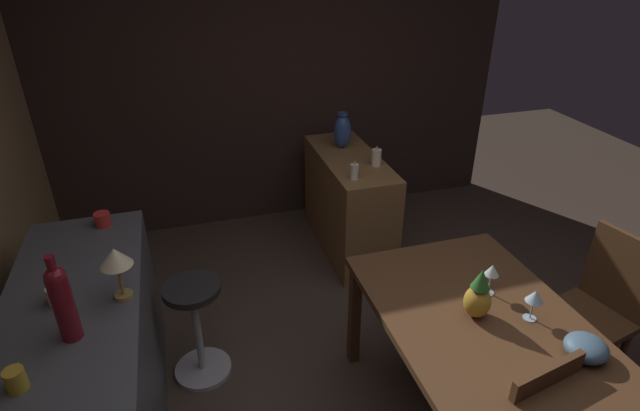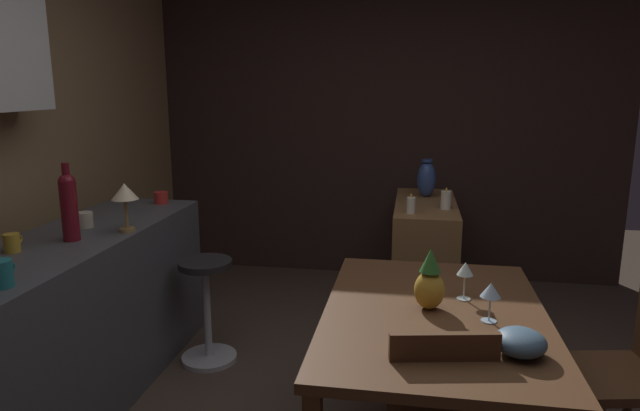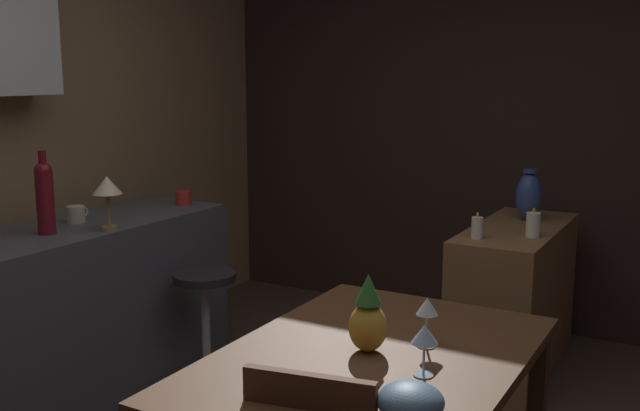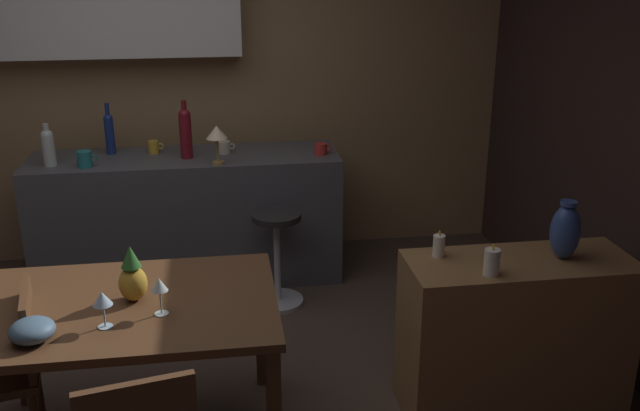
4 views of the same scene
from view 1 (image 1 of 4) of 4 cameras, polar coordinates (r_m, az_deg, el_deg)
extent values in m
cube|color=#33231E|center=(4.35, -7.16, 14.43)|extent=(0.10, 4.40, 2.60)
cube|color=#56351E|center=(2.56, 17.96, -12.38)|extent=(1.32, 0.91, 0.04)
cube|color=#56351E|center=(3.04, 3.95, -12.37)|extent=(0.06, 0.06, 0.70)
cube|color=#56351E|center=(3.36, 17.26, -9.25)|extent=(0.06, 0.06, 0.70)
cube|color=olive|center=(4.08, 3.29, 0.24)|extent=(1.10, 0.44, 0.82)
cube|color=#56351E|center=(2.39, 23.82, -19.62)|extent=(0.10, 0.38, 0.38)
cube|color=#56351E|center=(3.21, 28.11, -11.27)|extent=(0.47, 0.47, 0.04)
cube|color=#56351E|center=(3.22, 30.97, -6.68)|extent=(0.38, 0.10, 0.49)
cylinder|color=#56351E|center=(3.20, 27.71, -17.12)|extent=(0.04, 0.04, 0.44)
cylinder|color=#56351E|center=(3.31, 23.26, -14.10)|extent=(0.04, 0.04, 0.44)
cylinder|color=#56351E|center=(3.42, 30.97, -14.72)|extent=(0.04, 0.04, 0.44)
cylinder|color=#56351E|center=(3.53, 26.70, -12.02)|extent=(0.04, 0.04, 0.44)
cylinder|color=#262323|center=(2.88, -14.44, -9.18)|extent=(0.32, 0.32, 0.04)
cylinder|color=silver|center=(3.07, -13.73, -13.80)|extent=(0.04, 0.04, 0.60)
cylinder|color=silver|center=(3.27, -13.12, -17.65)|extent=(0.34, 0.34, 0.03)
cylinder|color=silver|center=(2.70, 18.55, -9.36)|extent=(0.06, 0.06, 0.00)
cylinder|color=silver|center=(2.67, 18.73, -8.40)|extent=(0.01, 0.01, 0.11)
cone|color=silver|center=(2.63, 19.01, -6.95)|extent=(0.07, 0.07, 0.06)
cylinder|color=silver|center=(2.61, 22.74, -11.72)|extent=(0.06, 0.06, 0.00)
cylinder|color=silver|center=(2.58, 22.95, -10.84)|extent=(0.01, 0.01, 0.10)
cone|color=silver|center=(2.54, 23.28, -9.45)|extent=(0.08, 0.08, 0.06)
ellipsoid|color=gold|center=(2.50, 17.46, -10.38)|extent=(0.13, 0.13, 0.16)
cone|color=#2D6B28|center=(2.42, 17.91, -7.95)|extent=(0.09, 0.09, 0.10)
ellipsoid|color=slate|center=(2.49, 28.04, -14.10)|extent=(0.18, 0.18, 0.09)
cylinder|color=maroon|center=(2.23, -27.06, -10.34)|extent=(0.08, 0.08, 0.30)
sphere|color=maroon|center=(2.15, -27.92, -7.23)|extent=(0.08, 0.08, 0.08)
cylinder|color=maroon|center=(2.12, -28.29, -5.90)|extent=(0.04, 0.04, 0.07)
cylinder|color=beige|center=(2.51, -27.68, -8.99)|extent=(0.09, 0.09, 0.08)
torus|color=beige|center=(2.55, -27.52, -8.18)|extent=(0.05, 0.01, 0.05)
cylinder|color=red|center=(3.04, -23.52, -1.46)|extent=(0.09, 0.09, 0.08)
torus|color=red|center=(3.09, -23.46, -0.90)|extent=(0.05, 0.01, 0.05)
cylinder|color=gold|center=(2.17, -31.33, -16.58)|extent=(0.07, 0.07, 0.09)
torus|color=gold|center=(2.20, -31.11, -15.65)|extent=(0.05, 0.01, 0.05)
cylinder|color=#A58447|center=(2.44, -21.41, -9.50)|extent=(0.08, 0.08, 0.02)
cylinder|color=#A58447|center=(2.39, -21.77, -7.84)|extent=(0.02, 0.02, 0.15)
cone|color=beige|center=(2.33, -22.30, -5.44)|extent=(0.14, 0.14, 0.09)
cylinder|color=white|center=(3.75, 6.42, 5.46)|extent=(0.07, 0.07, 0.12)
ellipsoid|color=yellow|center=(3.72, 6.49, 6.51)|extent=(0.01, 0.01, 0.03)
cylinder|color=white|center=(3.52, 3.93, 3.88)|extent=(0.06, 0.06, 0.11)
ellipsoid|color=yellow|center=(3.50, 3.97, 4.87)|extent=(0.01, 0.01, 0.03)
ellipsoid|color=#334C8C|center=(4.04, 2.55, 8.41)|extent=(0.14, 0.14, 0.27)
cylinder|color=#334C8C|center=(3.99, 2.60, 10.36)|extent=(0.08, 0.08, 0.02)
camera|label=2|loc=(1.50, 88.71, -29.79)|focal=31.25mm
camera|label=3|loc=(2.36, 77.69, -12.70)|focal=40.48mm
camera|label=4|loc=(4.60, 51.01, 17.02)|focal=39.50mm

